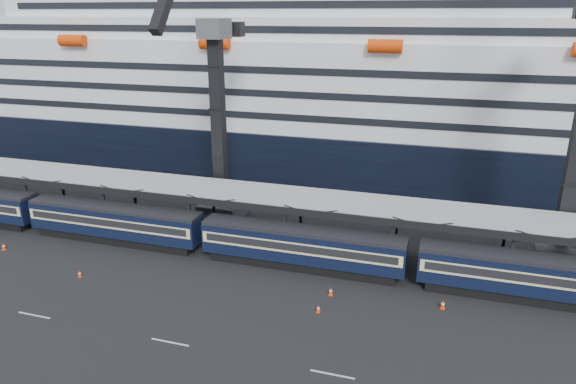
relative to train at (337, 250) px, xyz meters
name	(u,v)px	position (x,y,z in m)	size (l,w,h in m)	color
ground	(371,344)	(4.65, -10.00, -2.20)	(260.00, 260.00, 0.00)	black
train	(337,250)	(0.00, 0.00, 0.00)	(133.05, 3.00, 4.05)	black
canopy	(396,209)	(4.65, 4.00, 3.05)	(130.00, 6.25, 5.53)	#94979C
cruise_ship	(414,87)	(3.57, 35.99, 10.14)	(214.09, 28.84, 34.00)	black
crane_dark_near	(217,117)	(-15.35, 8.59, 9.73)	(4.50, 17.75, 35.08)	#46484D
traffic_cone_a	(4,246)	(-32.99, -5.16, -1.82)	(0.39, 0.39, 0.77)	#EE3E07
traffic_cone_b	(80,274)	(-21.98, -7.69, -1.87)	(0.34, 0.34, 0.67)	#EE3E07
traffic_cone_c	(331,291)	(0.36, -4.17, -1.82)	(0.39, 0.39, 0.77)	#EE3E07
traffic_cone_d	(318,309)	(-0.02, -7.02, -1.87)	(0.34, 0.34, 0.67)	#EE3E07
traffic_cone_e	(443,304)	(9.44, -3.56, -1.81)	(0.39, 0.39, 0.79)	#EE3E07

